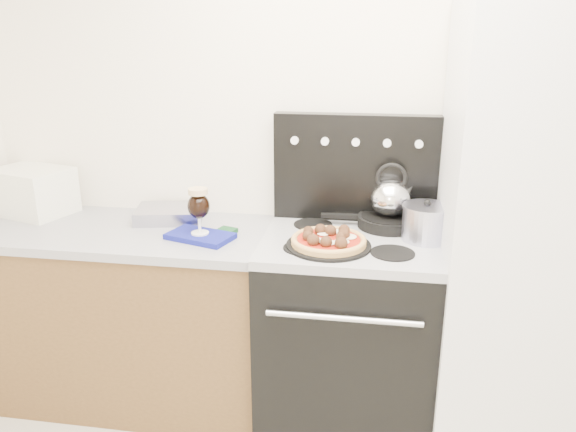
% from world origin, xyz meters
% --- Properties ---
extents(room_shell, '(3.52, 3.01, 2.52)m').
position_xyz_m(room_shell, '(0.00, 0.29, 1.25)').
color(room_shell, beige).
rests_on(room_shell, ground).
extents(base_cabinet, '(1.45, 0.60, 0.86)m').
position_xyz_m(base_cabinet, '(-1.02, 1.20, 0.43)').
color(base_cabinet, brown).
rests_on(base_cabinet, ground).
extents(countertop, '(1.48, 0.63, 0.04)m').
position_xyz_m(countertop, '(-1.02, 1.20, 0.88)').
color(countertop, '#9B9CA4').
rests_on(countertop, base_cabinet).
extents(stove_body, '(0.76, 0.65, 0.88)m').
position_xyz_m(stove_body, '(0.08, 1.18, 0.44)').
color(stove_body, black).
rests_on(stove_body, ground).
extents(cooktop, '(0.76, 0.65, 0.04)m').
position_xyz_m(cooktop, '(0.08, 1.18, 0.90)').
color(cooktop, '#ADADB2').
rests_on(cooktop, stove_body).
extents(backguard, '(0.76, 0.08, 0.50)m').
position_xyz_m(backguard, '(0.08, 1.45, 1.17)').
color(backguard, black).
rests_on(backguard, cooktop).
extents(fridge, '(0.64, 0.68, 1.90)m').
position_xyz_m(fridge, '(0.78, 1.15, 0.95)').
color(fridge, silver).
rests_on(fridge, ground).
extents(toaster_oven, '(0.43, 0.37, 0.23)m').
position_xyz_m(toaster_oven, '(-1.52, 1.35, 1.01)').
color(toaster_oven, white).
rests_on(toaster_oven, countertop).
extents(foil_sheet, '(0.36, 0.29, 0.06)m').
position_xyz_m(foil_sheet, '(-0.81, 1.35, 0.93)').
color(foil_sheet, '#B6B6CE').
rests_on(foil_sheet, countertop).
extents(oven_mitt, '(0.32, 0.24, 0.02)m').
position_xyz_m(oven_mitt, '(-0.58, 1.12, 0.91)').
color(oven_mitt, navy).
rests_on(oven_mitt, countertop).
extents(beer_glass, '(0.11, 0.11, 0.21)m').
position_xyz_m(beer_glass, '(-0.58, 1.12, 1.03)').
color(beer_glass, black).
rests_on(beer_glass, oven_mitt).
extents(pizza_pan, '(0.42, 0.42, 0.01)m').
position_xyz_m(pizza_pan, '(-0.00, 1.06, 0.93)').
color(pizza_pan, black).
rests_on(pizza_pan, cooktop).
extents(pizza, '(0.35, 0.35, 0.04)m').
position_xyz_m(pizza, '(-0.00, 1.06, 0.95)').
color(pizza, gold).
rests_on(pizza, pizza_pan).
extents(skillet, '(0.29, 0.29, 0.05)m').
position_xyz_m(skillet, '(0.25, 1.36, 0.95)').
color(skillet, black).
rests_on(skillet, cooktop).
extents(tea_kettle, '(0.21, 0.21, 0.21)m').
position_xyz_m(tea_kettle, '(0.25, 1.36, 1.08)').
color(tea_kettle, silver).
rests_on(tea_kettle, skillet).
extents(stock_pot, '(0.21, 0.21, 0.15)m').
position_xyz_m(stock_pot, '(0.40, 1.21, 0.99)').
color(stock_pot, silver).
rests_on(stock_pot, cooktop).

